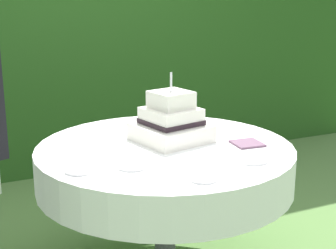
% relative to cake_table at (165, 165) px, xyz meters
% --- Properties ---
extents(foliage_hedge, '(5.97, 0.42, 2.87)m').
position_rel_cake_table_xyz_m(foliage_hedge, '(0.00, 2.02, 0.79)').
color(foliage_hedge, '#234C19').
rests_on(foliage_hedge, ground_plane).
extents(cake_table, '(1.31, 1.31, 0.75)m').
position_rel_cake_table_xyz_m(cake_table, '(0.00, 0.00, 0.00)').
color(cake_table, '#4C4C51').
rests_on(cake_table, ground_plane).
extents(wedding_cake, '(0.40, 0.40, 0.36)m').
position_rel_cake_table_xyz_m(wedding_cake, '(0.07, 0.08, 0.20)').
color(wedding_cake, white).
rests_on(wedding_cake, cake_table).
extents(serving_plate_near, '(0.11, 0.11, 0.01)m').
position_rel_cake_table_xyz_m(serving_plate_near, '(-0.06, -0.51, 0.11)').
color(serving_plate_near, white).
rests_on(serving_plate_near, cake_table).
extents(serving_plate_far, '(0.13, 0.13, 0.01)m').
position_rel_cake_table_xyz_m(serving_plate_far, '(-0.27, -0.24, 0.11)').
color(serving_plate_far, white).
rests_on(serving_plate_far, cake_table).
extents(serving_plate_left, '(0.14, 0.14, 0.01)m').
position_rel_cake_table_xyz_m(serving_plate_left, '(0.26, -0.39, 0.11)').
color(serving_plate_left, white).
rests_on(serving_plate_left, cake_table).
extents(serving_plate_right, '(0.13, 0.13, 0.01)m').
position_rel_cake_table_xyz_m(serving_plate_right, '(-0.50, -0.19, 0.11)').
color(serving_plate_right, white).
rests_on(serving_plate_right, cake_table).
extents(napkin_stack, '(0.16, 0.16, 0.01)m').
position_rel_cake_table_xyz_m(napkin_stack, '(0.39, -0.16, 0.11)').
color(napkin_stack, '#6B4C60').
rests_on(napkin_stack, cake_table).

